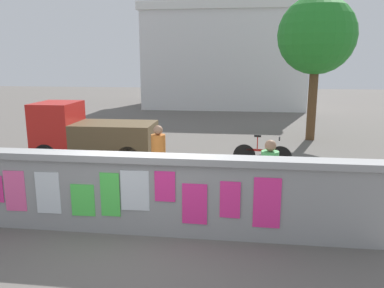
# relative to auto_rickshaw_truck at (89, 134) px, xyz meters

# --- Properties ---
(ground) EXTENTS (60.00, 60.00, 0.00)m
(ground) POSITION_rel_auto_rickshaw_truck_xyz_m (2.94, 3.35, -0.90)
(ground) COLOR #605B56
(poster_wall) EXTENTS (8.47, 0.42, 1.47)m
(poster_wall) POSITION_rel_auto_rickshaw_truck_xyz_m (2.93, -4.65, -0.14)
(poster_wall) COLOR gray
(poster_wall) RESTS_ON ground
(auto_rickshaw_truck) EXTENTS (3.62, 1.55, 1.85)m
(auto_rickshaw_truck) POSITION_rel_auto_rickshaw_truck_xyz_m (0.00, 0.00, 0.00)
(auto_rickshaw_truck) COLOR black
(auto_rickshaw_truck) RESTS_ON ground
(motorcycle) EXTENTS (1.89, 0.59, 0.87)m
(motorcycle) POSITION_rel_auto_rickshaw_truck_xyz_m (4.92, -2.12, -0.44)
(motorcycle) COLOR black
(motorcycle) RESTS_ON ground
(bicycle_near) EXTENTS (1.71, 0.44, 0.95)m
(bicycle_near) POSITION_rel_auto_rickshaw_truck_xyz_m (5.25, 0.11, -0.54)
(bicycle_near) COLOR black
(bicycle_near) RESTS_ON ground
(bicycle_far) EXTENTS (1.71, 0.44, 0.95)m
(bicycle_far) POSITION_rel_auto_rickshaw_truck_xyz_m (0.82, -3.25, -0.54)
(bicycle_far) COLOR black
(bicycle_far) RESTS_ON ground
(person_walking) EXTENTS (0.37, 0.37, 1.62)m
(person_walking) POSITION_rel_auto_rickshaw_truck_xyz_m (5.17, -3.78, 0.09)
(person_walking) COLOR #3F994C
(person_walking) RESTS_ON ground
(person_bystander) EXTENTS (0.41, 0.41, 1.62)m
(person_bystander) POSITION_rel_auto_rickshaw_truck_xyz_m (2.69, -2.42, 0.09)
(person_bystander) COLOR #BF6626
(person_bystander) RESTS_ON ground
(tree_roadside) EXTENTS (2.94, 2.94, 5.50)m
(tree_roadside) POSITION_rel_auto_rickshaw_truck_xyz_m (7.35, 4.47, 3.10)
(tree_roadside) COLOR brown
(tree_roadside) RESTS_ON ground
(building_background) EXTENTS (10.57, 7.21, 6.60)m
(building_background) POSITION_rel_auto_rickshaw_truck_xyz_m (3.38, 16.22, 2.42)
(building_background) COLOR silver
(building_background) RESTS_ON ground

